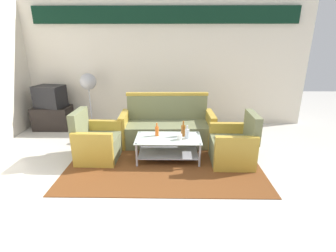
{
  "coord_description": "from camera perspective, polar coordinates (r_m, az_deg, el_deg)",
  "views": [
    {
      "loc": [
        0.16,
        -3.0,
        2.01
      ],
      "look_at": [
        0.1,
        0.89,
        0.65
      ],
      "focal_mm": 27.22,
      "sensor_mm": 36.0,
      "label": 1
    }
  ],
  "objects": [
    {
      "name": "ground_plane",
      "position": [
        3.61,
        -1.8,
        -14.54
      ],
      "size": [
        14.0,
        14.0,
        0.0
      ],
      "primitive_type": "plane",
      "color": "beige"
    },
    {
      "name": "wall_back",
      "position": [
        6.08,
        -0.59,
        14.19
      ],
      "size": [
        6.52,
        0.19,
        2.8
      ],
      "color": "silver",
      "rests_on": "ground"
    },
    {
      "name": "rug",
      "position": [
        4.47,
        -0.86,
        -7.4
      ],
      "size": [
        3.15,
        2.29,
        0.01
      ],
      "primitive_type": "cube",
      "color": "brown",
      "rests_on": "ground"
    },
    {
      "name": "couch",
      "position": [
        5.04,
        -0.14,
        -0.41
      ],
      "size": [
        1.82,
        0.79,
        0.96
      ],
      "rotation": [
        0.0,
        0.0,
        3.17
      ],
      "color": "#6B704C",
      "rests_on": "rug"
    },
    {
      "name": "armchair_left",
      "position": [
        4.57,
        -15.64,
        -3.67
      ],
      "size": [
        0.72,
        0.78,
        0.85
      ],
      "rotation": [
        0.0,
        0.0,
        -1.6
      ],
      "color": "#6B704C",
      "rests_on": "rug"
    },
    {
      "name": "armchair_right",
      "position": [
        4.4,
        14.46,
        -4.44
      ],
      "size": [
        0.71,
        0.77,
        0.85
      ],
      "rotation": [
        0.0,
        0.0,
        1.56
      ],
      "color": "#6B704C",
      "rests_on": "rug"
    },
    {
      "name": "coffee_table",
      "position": [
        4.35,
        0.07,
        -4.33
      ],
      "size": [
        1.1,
        0.6,
        0.4
      ],
      "color": "silver",
      "rests_on": "rug"
    },
    {
      "name": "bottle_brown",
      "position": [
        4.34,
        3.44,
        -0.99
      ],
      "size": [
        0.07,
        0.07,
        0.27
      ],
      "color": "brown",
      "rests_on": "coffee_table"
    },
    {
      "name": "bottle_clear",
      "position": [
        4.24,
        4.3,
        -1.69
      ],
      "size": [
        0.07,
        0.07,
        0.23
      ],
      "color": "silver",
      "rests_on": "coffee_table"
    },
    {
      "name": "bottle_orange",
      "position": [
        4.35,
        -2.5,
        -1.11
      ],
      "size": [
        0.06,
        0.06,
        0.23
      ],
      "color": "#D85919",
      "rests_on": "coffee_table"
    },
    {
      "name": "cup",
      "position": [
        4.19,
        2.64,
        -2.45
      ],
      "size": [
        0.08,
        0.08,
        0.1
      ],
      "primitive_type": "cylinder",
      "color": "silver",
      "rests_on": "coffee_table"
    },
    {
      "name": "tv_stand",
      "position": [
        6.43,
        -24.32,
        1.7
      ],
      "size": [
        0.8,
        0.5,
        0.52
      ],
      "primitive_type": "cube",
      "color": "black",
      "rests_on": "ground"
    },
    {
      "name": "television",
      "position": [
        6.31,
        -24.92,
        6.04
      ],
      "size": [
        0.68,
        0.56,
        0.48
      ],
      "rotation": [
        0.0,
        0.0,
        2.93
      ],
      "color": "black",
      "rests_on": "tv_stand"
    },
    {
      "name": "pedestal_fan",
      "position": [
        5.98,
        -17.39,
        8.78
      ],
      "size": [
        0.36,
        0.36,
        1.27
      ],
      "color": "#2D2D33",
      "rests_on": "ground"
    }
  ]
}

